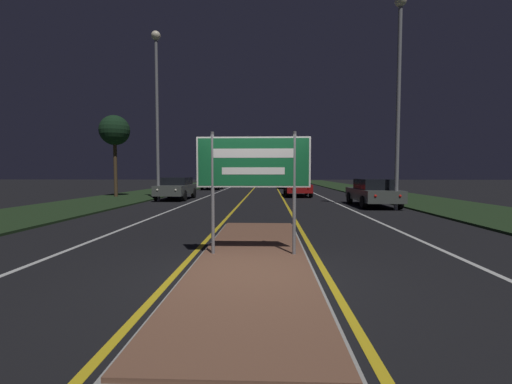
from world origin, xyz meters
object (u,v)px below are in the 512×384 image
object	(u,v)px
streetlight_left_near	(157,92)
car_approaching_2	(249,179)
car_receding_2	(287,181)
car_receding_1	(297,186)
car_approaching_1	(213,182)
highway_sign	(253,167)
streetlight_right_near	(399,75)
car_receding_0	(373,192)
car_approaching_0	(177,188)

from	to	relation	value
streetlight_left_near	car_approaching_2	bearing A→B (deg)	83.11
streetlight_left_near	car_receding_2	distance (m)	20.78
car_receding_1	car_approaching_1	distance (m)	12.98
highway_sign	car_receding_1	xyz separation A→B (m)	(2.45, 18.56, -1.08)
car_receding_2	streetlight_right_near	bearing A→B (deg)	-80.38
highway_sign	streetlight_left_near	size ratio (longest dim) A/B	0.24
car_receding_0	car_receding_2	world-z (taller)	car_receding_2
highway_sign	car_approaching_1	bearing A→B (deg)	100.85
streetlight_right_near	car_receding_2	bearing A→B (deg)	99.62
highway_sign	car_approaching_0	xyz separation A→B (m)	(-5.67, 15.16, -1.08)
highway_sign	car_receding_0	size ratio (longest dim) A/B	0.54
streetlight_right_near	car_approaching_2	bearing A→B (deg)	103.85
streetlight_left_near	car_receding_2	bearing A→B (deg)	63.97
car_receding_0	car_approaching_0	xyz separation A→B (m)	(-11.39, 4.14, 0.02)
streetlight_left_near	car_receding_1	size ratio (longest dim) A/B	2.14
car_receding_1	car_approaching_0	distance (m)	8.80
car_receding_2	car_approaching_0	size ratio (longest dim) A/B	0.99
car_receding_2	car_approaching_1	world-z (taller)	car_receding_2
car_approaching_1	car_receding_1	bearing A→B (deg)	-52.12
streetlight_left_near	car_approaching_1	distance (m)	16.31
streetlight_right_near	car_approaching_1	distance (m)	23.52
car_receding_2	car_approaching_2	distance (m)	14.16
car_receding_0	car_approaching_0	distance (m)	12.12
car_receding_0	car_receding_1	bearing A→B (deg)	113.44
highway_sign	car_receding_1	world-z (taller)	highway_sign
car_receding_1	highway_sign	bearing A→B (deg)	-97.53
car_receding_0	car_approaching_1	bearing A→B (deg)	122.29
streetlight_right_near	car_receding_1	bearing A→B (deg)	111.76
highway_sign	car_receding_2	bearing A→B (deg)	85.60
car_receding_2	car_approaching_1	size ratio (longest dim) A/B	0.90
car_receding_1	streetlight_right_near	bearing A→B (deg)	-68.24
car_receding_0	car_receding_1	xyz separation A→B (m)	(-3.27, 7.55, 0.03)
car_receding_2	car_approaching_1	bearing A→B (deg)	-161.23
streetlight_right_near	car_receding_0	bearing A→B (deg)	104.60
highway_sign	car_approaching_1	size ratio (longest dim) A/B	0.51
streetlight_left_near	car_receding_1	xyz separation A→B (m)	(8.80, 5.00, -5.74)
streetlight_left_near	streetlight_right_near	size ratio (longest dim) A/B	1.04
car_receding_0	car_receding_2	bearing A→B (deg)	99.15
streetlight_left_near	streetlight_right_near	bearing A→B (deg)	-19.37
car_receding_2	car_approaching_0	xyz separation A→B (m)	(-8.09, -16.35, -0.03)
car_receding_0	car_approaching_0	bearing A→B (deg)	160.01
streetlight_left_near	car_receding_1	distance (m)	11.63
streetlight_left_near	car_receding_0	world-z (taller)	streetlight_left_near
streetlight_left_near	car_approaching_0	distance (m)	6.00
highway_sign	car_receding_0	xyz separation A→B (m)	(5.72, 11.02, -1.10)
car_approaching_0	car_approaching_1	world-z (taller)	car_approaching_1
car_approaching_2	streetlight_right_near	bearing A→B (deg)	-76.15
streetlight_right_near	car_approaching_2	distance (m)	37.07
streetlight_left_near	car_receding_1	world-z (taller)	streetlight_left_near
car_receding_2	car_receding_1	bearing A→B (deg)	-89.87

